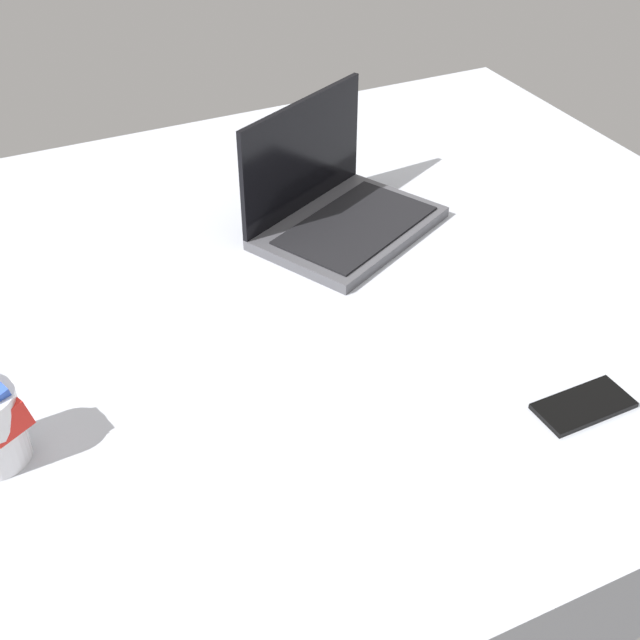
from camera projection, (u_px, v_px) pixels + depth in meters
bed_mattress at (280, 329)px, 146.66cm from camera, size 180.00×140.00×18.00cm
laptop at (336, 207)px, 153.94cm from camera, size 39.81×35.34×23.00cm
cell_phone at (584, 406)px, 117.40cm from camera, size 14.11×7.03×0.80cm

